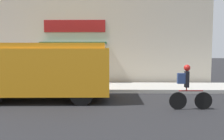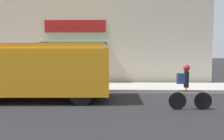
{
  "view_description": "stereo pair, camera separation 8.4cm",
  "coord_description": "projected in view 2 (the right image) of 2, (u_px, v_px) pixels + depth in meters",
  "views": [
    {
      "loc": [
        1.98,
        -11.96,
        2.19
      ],
      "look_at": [
        1.71,
        -0.2,
        1.1
      ],
      "focal_mm": 42.0,
      "sensor_mm": 36.0,
      "label": 1
    },
    {
      "loc": [
        2.06,
        -11.96,
        2.19
      ],
      "look_at": [
        1.71,
        -0.2,
        1.1
      ],
      "focal_mm": 42.0,
      "sensor_mm": 36.0,
      "label": 2
    }
  ],
  "objects": [
    {
      "name": "sidewalk",
      "position": [
        79.0,
        87.0,
        13.36
      ],
      "size": [
        28.0,
        2.43,
        0.17
      ],
      "color": "#ADAAA3",
      "rests_on": "ground_plane"
    },
    {
      "name": "cyclist",
      "position": [
        187.0,
        87.0,
        8.93
      ],
      "size": [
        1.48,
        0.22,
        1.56
      ],
      "rotation": [
        0.0,
        0.0,
        0.03
      ],
      "color": "black",
      "rests_on": "ground_plane"
    },
    {
      "name": "ground_plane",
      "position": [
        75.0,
        93.0,
        12.16
      ],
      "size": [
        70.0,
        70.0,
        0.0
      ],
      "primitive_type": "plane",
      "color": "#232326"
    },
    {
      "name": "school_bus",
      "position": [
        49.0,
        70.0,
        10.57
      ],
      "size": [
        5.48,
        2.87,
        2.3
      ],
      "rotation": [
        0.0,
        0.0,
        0.04
      ],
      "color": "orange",
      "rests_on": "ground_plane"
    },
    {
      "name": "storefront",
      "position": [
        83.0,
        38.0,
        14.71
      ],
      "size": [
        14.39,
        0.93,
        5.29
      ],
      "color": "beige",
      "rests_on": "ground_plane"
    }
  ]
}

